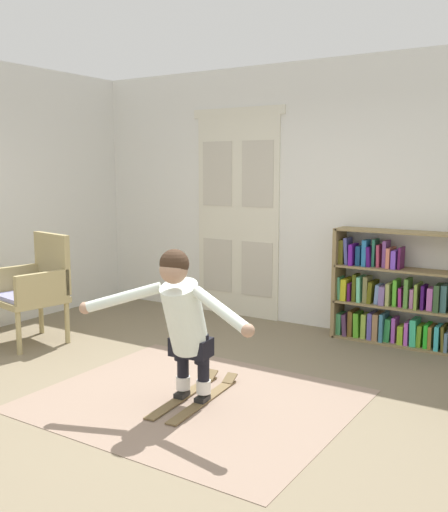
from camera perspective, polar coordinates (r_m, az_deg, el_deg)
The scene contains 8 objects.
ground_plane at distance 4.57m, azimuth -4.60°, elevation -14.07°, with size 7.20×7.20×0.00m, color #766951.
back_wall at distance 6.48m, azimuth 9.31°, elevation 5.75°, with size 6.00×0.10×2.90m, color silver.
double_door at distance 6.91m, azimuth 1.35°, elevation 4.20°, with size 1.22×0.05×2.45m.
rug at distance 4.59m, azimuth -3.01°, elevation -13.87°, with size 2.30×1.91×0.01m, color gray.
bookshelf at distance 6.08m, azimuth 17.15°, elevation -4.01°, with size 1.53×0.30×1.15m.
wicker_chair at distance 6.19m, azimuth -17.94°, elevation -2.78°, with size 0.70×0.70×1.10m.
skis_pair at distance 4.61m, azimuth -2.80°, elevation -13.52°, with size 0.36×0.99×0.07m.
person_skier at distance 4.26m, azimuth -4.05°, elevation -5.82°, with size 1.40×0.66×1.12m.
Camera 1 is at (2.56, -3.35, 1.75)m, focal length 40.90 mm.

